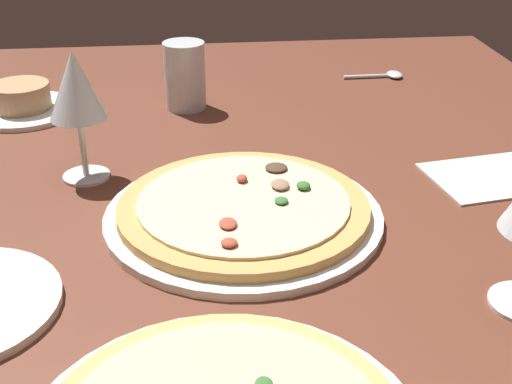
{
  "coord_description": "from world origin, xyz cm",
  "views": [
    {
      "loc": [
        -72.61,
        9.18,
        44.1
      ],
      "look_at": [
        -1.1,
        1.58,
        7.0
      ],
      "focal_mm": 48.91,
      "sensor_mm": 36.0,
      "label": 1
    }
  ],
  "objects_px": {
    "ramekin_on_saucer": "(22,102)",
    "paper_menu": "(512,174)",
    "pizza_main": "(244,211)",
    "spoon": "(387,75)",
    "water_glass": "(185,79)",
    "wine_glass_near": "(76,90)"
  },
  "relations": [
    {
      "from": "pizza_main",
      "to": "spoon",
      "type": "bearing_deg",
      "value": -31.77
    },
    {
      "from": "paper_menu",
      "to": "spoon",
      "type": "height_order",
      "value": "spoon"
    },
    {
      "from": "ramekin_on_saucer",
      "to": "wine_glass_near",
      "type": "height_order",
      "value": "wine_glass_near"
    },
    {
      "from": "water_glass",
      "to": "spoon",
      "type": "xyz_separation_m",
      "value": [
        0.12,
        -0.37,
        -0.04
      ]
    },
    {
      "from": "ramekin_on_saucer",
      "to": "paper_menu",
      "type": "xyz_separation_m",
      "value": [
        -0.31,
        -0.68,
        -0.02
      ]
    },
    {
      "from": "ramekin_on_saucer",
      "to": "spoon",
      "type": "relative_size",
      "value": 1.58
    },
    {
      "from": "paper_menu",
      "to": "pizza_main",
      "type": "bearing_deg",
      "value": 93.49
    },
    {
      "from": "pizza_main",
      "to": "wine_glass_near",
      "type": "bearing_deg",
      "value": 55.4
    },
    {
      "from": "ramekin_on_saucer",
      "to": "wine_glass_near",
      "type": "distance_m",
      "value": 0.3
    },
    {
      "from": "spoon",
      "to": "wine_glass_near",
      "type": "bearing_deg",
      "value": 126.05
    },
    {
      "from": "ramekin_on_saucer",
      "to": "wine_glass_near",
      "type": "relative_size",
      "value": 1.03
    },
    {
      "from": "pizza_main",
      "to": "water_glass",
      "type": "bearing_deg",
      "value": 8.94
    },
    {
      "from": "paper_menu",
      "to": "spoon",
      "type": "distance_m",
      "value": 0.42
    },
    {
      "from": "pizza_main",
      "to": "ramekin_on_saucer",
      "type": "relative_size",
      "value": 1.86
    },
    {
      "from": "ramekin_on_saucer",
      "to": "water_glass",
      "type": "height_order",
      "value": "water_glass"
    },
    {
      "from": "wine_glass_near",
      "to": "spoon",
      "type": "distance_m",
      "value": 0.64
    },
    {
      "from": "pizza_main",
      "to": "wine_glass_near",
      "type": "relative_size",
      "value": 1.91
    },
    {
      "from": "pizza_main",
      "to": "ramekin_on_saucer",
      "type": "height_order",
      "value": "ramekin_on_saucer"
    },
    {
      "from": "spoon",
      "to": "water_glass",
      "type": "bearing_deg",
      "value": 107.83
    },
    {
      "from": "pizza_main",
      "to": "paper_menu",
      "type": "distance_m",
      "value": 0.37
    },
    {
      "from": "wine_glass_near",
      "to": "spoon",
      "type": "bearing_deg",
      "value": -53.95
    },
    {
      "from": "ramekin_on_saucer",
      "to": "water_glass",
      "type": "xyz_separation_m",
      "value": [
        -0.0,
        -0.26,
        0.03
      ]
    }
  ]
}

